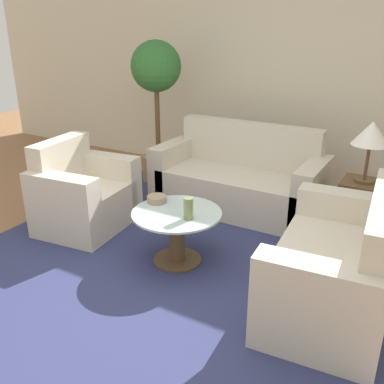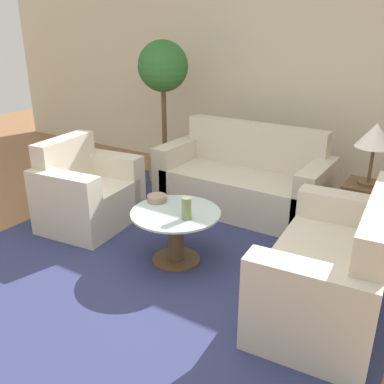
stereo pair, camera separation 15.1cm
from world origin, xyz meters
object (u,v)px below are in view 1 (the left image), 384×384
Objects in this scene: loveseat at (341,269)px; bowl at (157,199)px; armchair at (82,197)px; table_lamp at (371,135)px; coffee_table at (177,230)px; potted_plant at (157,89)px; vase at (189,209)px; sofa_main at (240,181)px.

loveseat is 1.60m from bowl.
table_lamp is (2.42, 1.12, 0.69)m from armchair.
bowl is (-1.50, -1.15, -0.51)m from table_lamp.
bowl is at bearing 160.43° from coffee_table.
potted_plant reaches higher than vase.
table_lamp is 3.27× the size of bowl.
armchair is at bearing 178.14° from bowl.
loveseat is 2.63× the size of table_lamp.
vase is at bearing -104.39° from armchair.
armchair is at bearing -155.13° from table_lamp.
table_lamp is (1.24, 1.25, 0.70)m from coffee_table.
table_lamp is 3.10× the size of vase.
table_lamp reaches higher than loveseat.
armchair is 1.31× the size of coffee_table.
sofa_main reaches higher than vase.
sofa_main reaches higher than armchair.
potted_plant reaches higher than table_lamp.
potted_plant is (-1.31, 1.63, 0.87)m from coffee_table.
coffee_table is at bearing 157.19° from vase.
potted_plant is at bearing 130.70° from vase.
loveseat is at bearing 2.37° from coffee_table.
sofa_main is 1.28m from bowl.
loveseat is at bearing -85.78° from table_lamp.
vase is at bearing -20.78° from bowl.
sofa_main is 3.24× the size of table_lamp.
sofa_main is 1.83× the size of armchair.
armchair is 2.51m from loveseat.
table_lamp is at bearing -71.56° from armchair.
potted_plant is (-1.28, 0.30, 0.86)m from sofa_main.
sofa_main reaches higher than loveseat.
armchair is at bearing -96.21° from loveseat.
sofa_main is at bearing 91.21° from coffee_table.
coffee_table is at bearing -92.28° from loveseat.
loveseat is at bearing 5.79° from vase.
sofa_main is 1.45m from table_lamp.
coffee_table is 0.30m from vase.
potted_plant is at bearing 124.19° from bowl.
loveseat is at bearing -97.99° from armchair.
table_lamp is 2.58m from potted_plant.
potted_plant is at bearing 128.69° from coffee_table.
loveseat is 1.96× the size of coffee_table.
loveseat is 3.19m from potted_plant.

